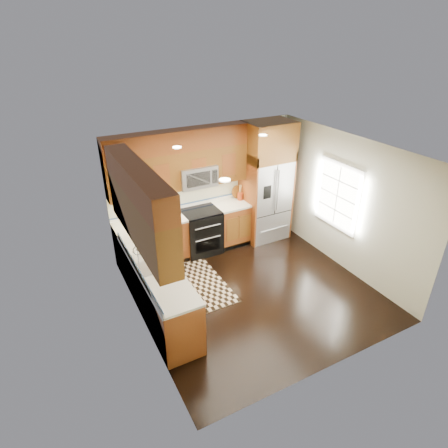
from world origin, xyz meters
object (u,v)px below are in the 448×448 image
range (201,232)px  knife_block (157,214)px  refrigerator (266,182)px  utensil_crock (240,195)px  rug (196,284)px

range → knife_block: 1.06m
range → knife_block: knife_block is taller
refrigerator → utensil_crock: (-0.55, 0.16, -0.25)m
refrigerator → rug: 2.70m
range → rug: range is taller
knife_block → utensil_crock: (1.88, 0.05, 0.00)m
refrigerator → rug: size_ratio=1.55×
range → rug: 1.27m
rug → range: bearing=59.2°
knife_block → utensil_crock: 1.88m
range → knife_block: size_ratio=3.38×
range → utensil_crock: size_ratio=2.79×
refrigerator → range: bearing=178.6°
knife_block → refrigerator: bearing=-2.8°
refrigerator → utensil_crock: refrigerator is taller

